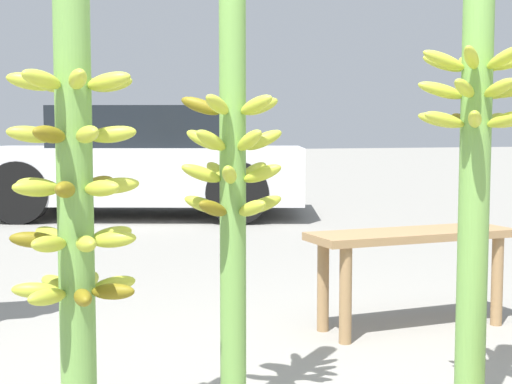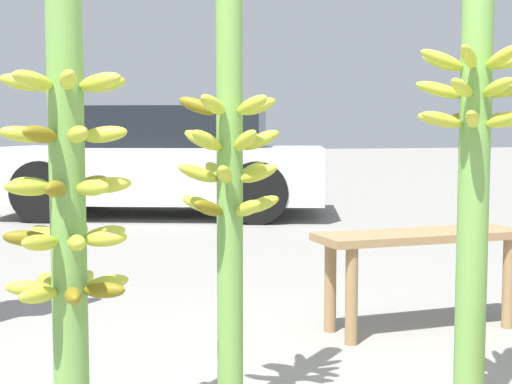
{
  "view_description": "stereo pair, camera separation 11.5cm",
  "coord_description": "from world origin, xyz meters",
  "views": [
    {
      "loc": [
        -0.96,
        -1.75,
        1.0
      ],
      "look_at": [
        0.1,
        0.74,
        0.78
      ],
      "focal_mm": 50.0,
      "sensor_mm": 36.0,
      "label": 1
    },
    {
      "loc": [
        -0.85,
        -1.8,
        1.0
      ],
      "look_at": [
        0.1,
        0.74,
        0.78
      ],
      "focal_mm": 50.0,
      "sensor_mm": 36.0,
      "label": 2
    }
  ],
  "objects": [
    {
      "name": "banana_stalk_left",
      "position": [
        -0.64,
        0.34,
        0.81
      ],
      "size": [
        0.38,
        0.38,
        1.57
      ],
      "color": "#6B9E47",
      "rests_on": "ground_plane"
    },
    {
      "name": "parked_car",
      "position": [
        1.17,
        6.77,
        0.65
      ],
      "size": [
        4.32,
        3.26,
        1.31
      ],
      "rotation": [
        0.0,
        0.0,
        1.15
      ],
      "color": "silver",
      "rests_on": "ground_plane"
    },
    {
      "name": "banana_stalk_center",
      "position": [
        -0.08,
        0.54,
        0.84
      ],
      "size": [
        0.38,
        0.37,
        1.6
      ],
      "color": "#6B9E47",
      "rests_on": "ground_plane"
    },
    {
      "name": "market_bench",
      "position": [
        1.18,
        1.25,
        0.4
      ],
      "size": [
        1.1,
        0.35,
        0.51
      ],
      "rotation": [
        0.0,
        0.0,
        -0.02
      ],
      "color": "#99754C",
      "rests_on": "ground_plane"
    },
    {
      "name": "banana_stalk_right",
      "position": [
        0.68,
        0.2,
        0.92
      ],
      "size": [
        0.42,
        0.42,
        1.68
      ],
      "color": "#6B9E47",
      "rests_on": "ground_plane"
    }
  ]
}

